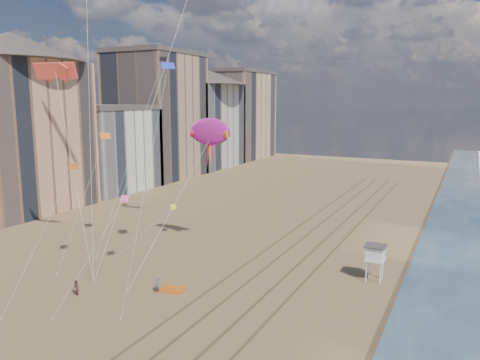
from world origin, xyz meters
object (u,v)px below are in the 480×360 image
grounded_kite (172,289)px  kite_flyer_b (76,288)px  kite_flyer_a (157,285)px  show_kite (210,132)px  lifeguard_stand (375,253)px

grounded_kite → kite_flyer_b: (-7.22, -4.92, 0.64)m
grounded_kite → kite_flyer_b: 8.76m
kite_flyer_a → show_kite: bearing=92.6°
kite_flyer_b → kite_flyer_a: bearing=63.9°
lifeguard_stand → kite_flyer_a: size_ratio=2.44×
lifeguard_stand → grounded_kite: 20.20m
kite_flyer_b → show_kite: bearing=105.9°
grounded_kite → kite_flyer_a: bearing=-141.4°
show_kite → kite_flyer_b: bearing=-106.3°
show_kite → kite_flyer_a: bearing=-83.3°
lifeguard_stand → kite_flyer_a: (-17.56, -12.10, -2.08)m
lifeguard_stand → show_kite: (-19.04, 0.53, 11.42)m
lifeguard_stand → grounded_kite: size_ratio=1.55×
grounded_kite → kite_flyer_a: size_ratio=1.58×
lifeguard_stand → show_kite: bearing=178.4°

